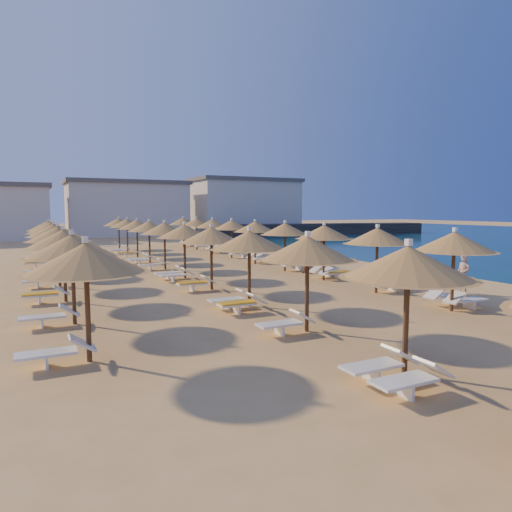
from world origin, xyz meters
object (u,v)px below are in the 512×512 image
beachgoer_c (321,254)px  beachgoer_a (463,274)px  parasol_row_east (285,230)px  jetty (325,229)px  beachgoer_b (308,257)px  parasol_row_west (184,232)px

beachgoer_c → beachgoer_a: bearing=-43.8°
beachgoer_a → parasol_row_east: bearing=-163.5°
jetty → beachgoer_b: 40.96m
beachgoer_a → jetty: bearing=150.2°
jetty → parasol_row_west: parasol_row_west is taller
parasol_row_west → beachgoer_c: size_ratio=22.49×
beachgoer_b → beachgoer_c: size_ratio=0.98×
beachgoer_b → beachgoer_a: 8.30m
jetty → beachgoer_a: beachgoer_a is taller
parasol_row_east → beachgoer_c: (2.19, -0.38, -1.44)m
parasol_row_west → beachgoer_a: parasol_row_west is taller
parasol_row_west → beachgoer_b: (6.47, -1.51, -1.45)m
beachgoer_b → beachgoer_c: 1.98m
parasol_row_west → beachgoer_a: size_ratio=25.43×
beachgoer_a → parasol_row_west: bearing=-138.1°
beachgoer_b → beachgoer_c: beachgoer_c is taller
parasol_row_east → beachgoer_b: 2.17m
jetty → parasol_row_west: size_ratio=0.73×
beachgoer_b → beachgoer_c: (1.62, 1.13, 0.02)m
jetty → parasol_row_east: bearing=-120.4°
parasol_row_west → beachgoer_a: bearing=-46.1°
parasol_row_west → beachgoer_a: (9.04, -9.40, -1.54)m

